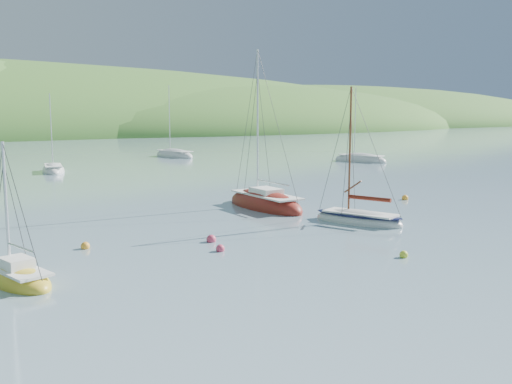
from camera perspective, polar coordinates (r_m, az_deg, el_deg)
ground at (r=26.62m, az=11.47°, el=-6.08°), size 700.00×700.00×0.00m
daysailer_white at (r=33.81m, az=10.21°, el=-2.71°), size 3.58×5.83×8.43m
sloop_red at (r=38.49m, az=0.90°, el=-1.26°), size 3.03×7.87×11.47m
sailboat_yellow at (r=23.63m, az=-22.83°, el=-7.95°), size 2.59×4.65×5.83m
distant_sloop_a at (r=65.23m, az=-19.60°, el=2.03°), size 3.72×6.78×9.17m
distant_sloop_b at (r=83.24m, az=-8.19°, el=3.61°), size 4.05×8.18×11.17m
distant_sloop_d at (r=75.69m, az=10.37°, el=3.13°), size 4.50×7.79×10.51m
mooring_buoys at (r=31.17m, az=2.85°, el=-3.64°), size 24.84×11.72×0.49m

